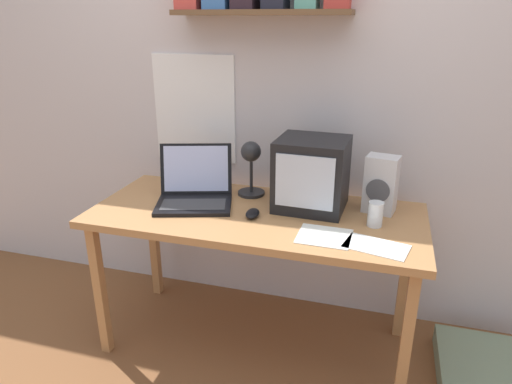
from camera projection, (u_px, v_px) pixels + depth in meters
ground_plane at (256, 341)px, 2.40m from camera, size 12.00×12.00×0.00m
back_wall at (280, 75)px, 2.34m from camera, size 5.60×0.24×2.60m
corner_desk at (256, 225)px, 2.16m from camera, size 1.54×0.67×0.74m
crt_monitor at (312, 174)px, 2.13m from camera, size 0.33×0.31×0.34m
laptop at (195, 189)px, 2.23m from camera, size 0.43×0.41×0.26m
desk_lamp at (251, 162)px, 2.24m from camera, size 0.14×0.17×0.29m
juice_glass at (375, 215)px, 1.98m from camera, size 0.07×0.07×0.11m
space_heater at (381, 184)px, 2.09m from camera, size 0.16×0.13×0.27m
computer_mouse at (252, 213)px, 2.07m from camera, size 0.07×0.11×0.03m
printed_handout at (324, 236)px, 1.89m from camera, size 0.22×0.20×0.00m
open_notebook at (376, 246)px, 1.81m from camera, size 0.27×0.20×0.00m
floor_cushion at (490, 372)px, 2.12m from camera, size 0.46×0.46×0.10m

